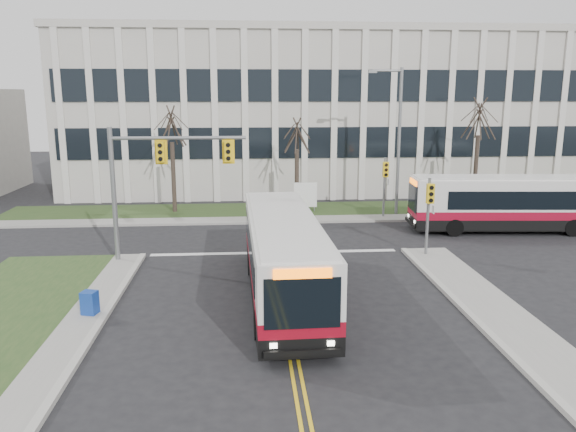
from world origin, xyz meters
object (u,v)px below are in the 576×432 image
Objects in this scene: streetlight at (397,134)px; bus_cross at (514,205)px; newspaper_box_blue at (90,304)px; directory_sign at (305,195)px; bus_main at (283,259)px.

bus_cross is (5.66, -4.59, -3.67)m from streetlight.
bus_cross reaches higher than newspaper_box_blue.
bus_main is at bearing -99.02° from directory_sign.
bus_main is at bearing -50.63° from bus_cross.
bus_main is 12.07× the size of newspaper_box_blue.
newspaper_box_blue is at bearing -118.74° from directory_sign.
bus_main is 16.68m from bus_cross.
streetlight is 16.69m from bus_main.
newspaper_box_blue is (-14.83, -15.66, -4.72)m from streetlight.
streetlight is 8.16m from bus_cross.
directory_sign is 0.17× the size of bus_main.
bus_cross is at bearing 33.65° from bus_main.
bus_cross is 12.04× the size of newspaper_box_blue.
streetlight is at bearing -124.82° from bus_cross.
directory_sign is at bearing 79.52° from bus_main.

